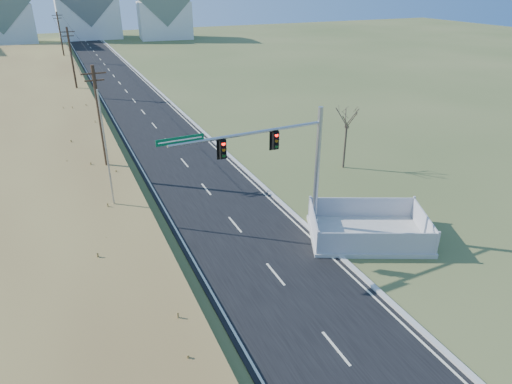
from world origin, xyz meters
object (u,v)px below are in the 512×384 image
at_px(open_sign, 314,224).
at_px(flagpole, 110,173).
at_px(fence_enclosure, 368,233).
at_px(bare_tree, 348,116).
at_px(traffic_signal_mast, 290,164).

xyz_separation_m(open_sign, flagpole, (-11.50, 6.18, 3.17)).
xyz_separation_m(fence_enclosure, open_sign, (-2.50, 2.29, 0.03)).
bearing_deg(fence_enclosure, bare_tree, 87.91).
height_order(fence_enclosure, bare_tree, bare_tree).
bearing_deg(bare_tree, traffic_signal_mast, -139.58).
bearing_deg(traffic_signal_mast, bare_tree, 37.29).
bearing_deg(open_sign, fence_enclosure, -47.89).
xyz_separation_m(traffic_signal_mast, flagpole, (-9.58, 6.25, -1.33)).
bearing_deg(traffic_signal_mast, open_sign, -1.18).
distance_m(traffic_signal_mast, open_sign, 4.89).
distance_m(open_sign, bare_tree, 11.84).
height_order(flagpole, bare_tree, flagpole).
xyz_separation_m(flagpole, bare_tree, (19.12, 1.88, 0.97)).
bearing_deg(flagpole, fence_enclosure, -31.19).
bearing_deg(bare_tree, fence_enclosure, -116.33).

